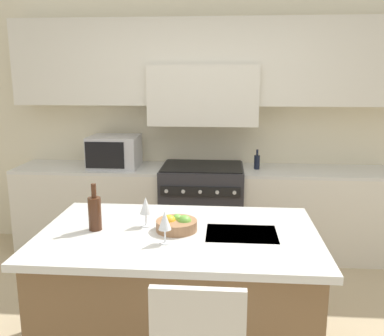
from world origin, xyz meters
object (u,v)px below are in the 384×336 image
(wine_glass_far, at_px, (146,206))
(range_stove, at_px, (202,209))
(fruit_bowl, at_px, (177,224))
(wine_bottle, at_px, (95,212))
(wine_glass_near, at_px, (165,221))
(oil_bottle_on_counter, at_px, (257,162))
(microwave, at_px, (114,151))

(wine_glass_far, bearing_deg, range_stove, 80.65)
(range_stove, distance_m, fruit_bowl, 1.78)
(wine_bottle, relative_size, fruit_bowl, 1.16)
(wine_glass_far, bearing_deg, wine_glass_near, -59.02)
(wine_glass_near, height_order, oil_bottle_on_counter, oil_bottle_on_counter)
(wine_bottle, distance_m, oil_bottle_on_counter, 2.11)
(wine_glass_far, height_order, fruit_bowl, wine_glass_far)
(wine_glass_near, xyz_separation_m, wine_glass_far, (-0.16, 0.27, 0.00))
(fruit_bowl, bearing_deg, wine_glass_near, -101.55)
(microwave, height_order, wine_glass_near, microwave)
(wine_bottle, relative_size, wine_glass_near, 1.54)
(range_stove, relative_size, oil_bottle_on_counter, 4.65)
(range_stove, height_order, wine_bottle, wine_bottle)
(wine_glass_near, bearing_deg, oil_bottle_on_counter, 71.29)
(range_stove, relative_size, wine_glass_far, 4.78)
(wine_glass_far, xyz_separation_m, fruit_bowl, (0.21, -0.06, -0.09))
(wine_glass_far, relative_size, oil_bottle_on_counter, 0.97)
(wine_glass_far, bearing_deg, microwave, 110.92)
(range_stove, height_order, fruit_bowl, fruit_bowl)
(wine_glass_near, bearing_deg, range_stove, 86.76)
(range_stove, relative_size, wine_glass_near, 4.78)
(range_stove, bearing_deg, oil_bottle_on_counter, 2.81)
(wine_bottle, relative_size, oil_bottle_on_counter, 1.49)
(oil_bottle_on_counter, bearing_deg, range_stove, -177.19)
(wine_glass_near, distance_m, wine_glass_far, 0.32)
(range_stove, bearing_deg, wine_glass_near, -93.24)
(oil_bottle_on_counter, bearing_deg, wine_glass_far, -116.14)
(fruit_bowl, bearing_deg, microwave, 116.06)
(fruit_bowl, relative_size, oil_bottle_on_counter, 1.29)
(wine_bottle, distance_m, wine_glass_near, 0.51)
(range_stove, bearing_deg, fruit_bowl, -92.19)
(range_stove, height_order, oil_bottle_on_counter, oil_bottle_on_counter)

